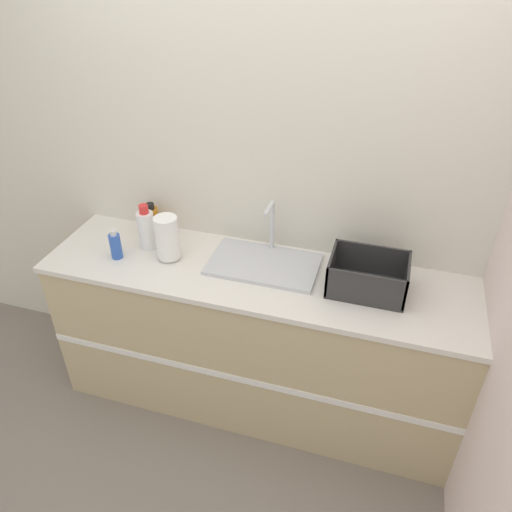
% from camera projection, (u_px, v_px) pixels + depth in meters
% --- Properties ---
extents(ground_plane, '(12.00, 12.00, 0.00)m').
position_uv_depth(ground_plane, '(241.00, 434.00, 2.82)').
color(ground_plane, slate).
extents(wall_back, '(4.59, 0.06, 2.60)m').
position_uv_depth(wall_back, '(274.00, 180.00, 2.57)').
color(wall_back, beige).
rests_on(wall_back, ground_plane).
extents(counter_cabinet, '(2.22, 0.60, 0.93)m').
position_uv_depth(counter_cabinet, '(256.00, 340.00, 2.78)').
color(counter_cabinet, tan).
rests_on(counter_cabinet, ground_plane).
extents(sink, '(0.56, 0.34, 0.30)m').
position_uv_depth(sink, '(264.00, 262.00, 2.56)').
color(sink, silver).
rests_on(sink, counter_cabinet).
extents(paper_towel_roll, '(0.12, 0.12, 0.24)m').
position_uv_depth(paper_towel_roll, '(167.00, 238.00, 2.56)').
color(paper_towel_roll, '#4C4C51').
rests_on(paper_towel_roll, counter_cabinet).
extents(dish_rack, '(0.37, 0.27, 0.17)m').
position_uv_depth(dish_rack, '(367.00, 278.00, 2.37)').
color(dish_rack, '#2D2D2D').
rests_on(dish_rack, counter_cabinet).
extents(bottle_amber, '(0.08, 0.08, 0.18)m').
position_uv_depth(bottle_amber, '(152.00, 219.00, 2.81)').
color(bottle_amber, '#B26B19').
rests_on(bottle_amber, counter_cabinet).
extents(bottle_white_spray, '(0.09, 0.09, 0.26)m').
position_uv_depth(bottle_white_spray, '(146.00, 229.00, 2.66)').
color(bottle_white_spray, white).
rests_on(bottle_white_spray, counter_cabinet).
extents(bottle_blue, '(0.06, 0.06, 0.17)m').
position_uv_depth(bottle_blue, '(116.00, 245.00, 2.59)').
color(bottle_blue, '#2D56B7').
rests_on(bottle_blue, counter_cabinet).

